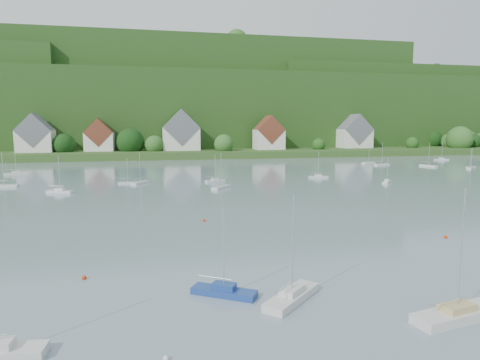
% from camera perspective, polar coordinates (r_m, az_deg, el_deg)
% --- Properties ---
extents(far_shore_strip, '(600.00, 60.00, 3.00)m').
position_cam_1_polar(far_shore_strip, '(202.05, -9.61, 3.78)').
color(far_shore_strip, '#2A4B1C').
rests_on(far_shore_strip, ground).
extents(forested_ridge, '(620.00, 181.22, 69.89)m').
position_cam_1_polar(forested_ridge, '(270.32, -10.25, 9.22)').
color(forested_ridge, '#1D3F14').
rests_on(forested_ridge, ground).
extents(village_building_0, '(14.00, 10.40, 16.00)m').
position_cam_1_polar(village_building_0, '(194.25, -26.00, 5.35)').
color(village_building_0, silver).
rests_on(village_building_0, far_shore_strip).
extents(village_building_1, '(12.00, 9.36, 14.00)m').
position_cam_1_polar(village_building_1, '(191.80, -18.55, 5.47)').
color(village_building_1, silver).
rests_on(village_building_1, far_shore_strip).
extents(village_building_2, '(16.00, 11.44, 18.00)m').
position_cam_1_polar(village_building_2, '(189.98, -8.00, 6.23)').
color(village_building_2, silver).
rests_on(village_building_2, far_shore_strip).
extents(village_building_3, '(13.00, 10.40, 15.50)m').
position_cam_1_polar(village_building_3, '(194.96, 3.92, 6.07)').
color(village_building_3, silver).
rests_on(village_building_3, far_shore_strip).
extents(village_building_4, '(15.00, 10.40, 16.50)m').
position_cam_1_polar(village_building_4, '(215.27, 15.29, 6.00)').
color(village_building_4, silver).
rests_on(village_building_4, far_shore_strip).
extents(near_sailboat_1, '(5.56, 4.28, 7.54)m').
position_cam_1_polar(near_sailboat_1, '(36.69, -2.19, -14.75)').
color(near_sailboat_1, navy).
rests_on(near_sailboat_1, ground).
extents(near_sailboat_2, '(7.54, 3.42, 9.83)m').
position_cam_1_polar(near_sailboat_2, '(36.28, 27.33, -15.77)').
color(near_sailboat_2, silver).
rests_on(near_sailboat_2, ground).
extents(near_sailboat_3, '(6.05, 5.85, 8.88)m').
position_cam_1_polar(near_sailboat_3, '(35.88, 7.06, -15.27)').
color(near_sailboat_3, silver).
rests_on(near_sailboat_3, ground).
extents(mooring_buoy_0, '(0.45, 0.45, 0.45)m').
position_cam_1_polar(mooring_buoy_0, '(42.88, -20.38, -12.48)').
color(mooring_buoy_0, red).
rests_on(mooring_buoy_0, ground).
extents(mooring_buoy_1, '(0.40, 0.40, 0.40)m').
position_cam_1_polar(mooring_buoy_1, '(28.36, -10.00, -22.94)').
color(mooring_buoy_1, silver).
rests_on(mooring_buoy_1, ground).
extents(mooring_buoy_2, '(0.45, 0.45, 0.45)m').
position_cam_1_polar(mooring_buoy_2, '(59.98, 26.11, -7.08)').
color(mooring_buoy_2, red).
rests_on(mooring_buoy_2, ground).
extents(mooring_buoy_3, '(0.43, 0.43, 0.43)m').
position_cam_1_polar(mooring_buoy_3, '(63.18, -4.92, -5.61)').
color(mooring_buoy_3, red).
rests_on(mooring_buoy_3, ground).
extents(far_sailboat_cluster, '(202.67, 60.24, 8.71)m').
position_cam_1_polar(far_sailboat_cluster, '(121.45, -4.21, 0.91)').
color(far_sailboat_cluster, silver).
rests_on(far_sailboat_cluster, ground).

